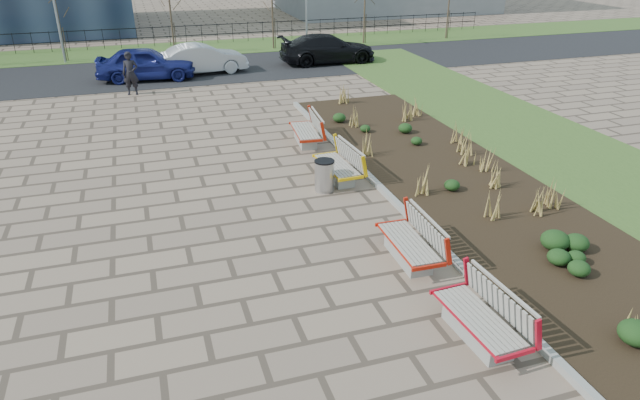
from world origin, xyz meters
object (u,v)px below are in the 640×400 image
object	(u,v)px
bench_b	(409,240)
litter_bin	(324,176)
bench_d	(305,129)
lamp_west	(55,6)
bench_a	(479,315)
car_blue	(146,63)
car_silver	(202,59)
bench_c	(337,163)
pedestrian	(130,73)
car_black	(328,49)

from	to	relation	value
bench_b	litter_bin	size ratio (longest dim) A/B	2.35
bench_d	lamp_west	xyz separation A→B (m)	(-9.00, 16.63, 2.54)
bench_a	litter_bin	bearing A→B (deg)	91.99
car_blue	car_silver	xyz separation A→B (m)	(2.79, 0.52, -0.06)
bench_c	lamp_west	xyz separation A→B (m)	(-9.00, 19.96, 2.54)
bench_b	bench_d	bearing A→B (deg)	91.44
bench_d	car_blue	xyz separation A→B (m)	(-4.81, 11.18, 0.31)
car_blue	pedestrian	bearing A→B (deg)	170.07
bench_c	litter_bin	size ratio (longest dim) A/B	2.35
litter_bin	car_blue	distance (m)	15.75
bench_a	bench_b	size ratio (longest dim) A/B	1.00
bench_d	car_blue	bearing A→B (deg)	118.42
pedestrian	lamp_west	bearing A→B (deg)	122.30
lamp_west	litter_bin	bearing A→B (deg)	-67.87
bench_a	pedestrian	distance (m)	20.33
litter_bin	lamp_west	distance (m)	22.42
bench_b	bench_c	world-z (taller)	same
bench_b	lamp_west	distance (m)	26.48
bench_b	car_silver	bearing A→B (deg)	97.26
bench_c	car_silver	bearing A→B (deg)	94.38
bench_c	bench_d	world-z (taller)	same
car_blue	bench_d	bearing A→B (deg)	-150.82
car_black	litter_bin	bearing A→B (deg)	161.60
pedestrian	car_silver	size ratio (longest dim) A/B	0.42
bench_c	lamp_west	bearing A→B (deg)	110.98
bench_a	bench_d	size ratio (longest dim) A/B	1.00
car_silver	car_blue	bearing A→B (deg)	93.91
car_blue	bench_c	bearing A→B (deg)	-155.76
bench_d	litter_bin	bearing A→B (deg)	-93.53
bench_b	pedestrian	world-z (taller)	pedestrian
bench_b	car_black	bearing A→B (deg)	77.92
bench_b	bench_c	xyz separation A→B (m)	(0.00, 4.82, 0.00)
pedestrian	car_blue	world-z (taller)	pedestrian
bench_c	pedestrian	bearing A→B (deg)	111.80
litter_bin	lamp_west	xyz separation A→B (m)	(-8.39, 20.63, 2.59)
pedestrian	car_blue	distance (m)	2.75
bench_a	lamp_west	distance (m)	29.17
bench_c	car_blue	world-z (taller)	car_blue
bench_c	car_blue	size ratio (longest dim) A/B	0.45
car_black	lamp_west	bearing A→B (deg)	72.66
car_silver	car_black	bearing A→B (deg)	-92.63
bench_b	lamp_west	world-z (taller)	lamp_west
car_silver	litter_bin	bearing A→B (deg)	178.42
bench_c	car_blue	bearing A→B (deg)	105.05
bench_b	car_black	world-z (taller)	car_black
car_blue	litter_bin	bearing A→B (deg)	-158.63
bench_c	bench_d	distance (m)	3.32
bench_c	car_blue	distance (m)	15.29
litter_bin	car_blue	xyz separation A→B (m)	(-4.20, 15.18, 0.37)
car_blue	car_black	bearing A→B (deg)	-78.11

